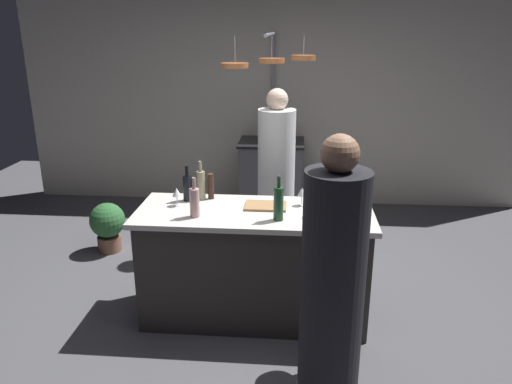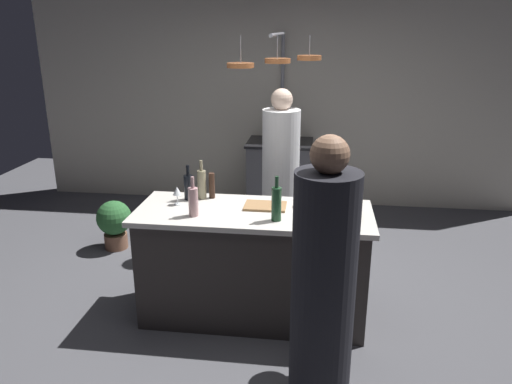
{
  "view_description": "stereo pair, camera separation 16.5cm",
  "coord_description": "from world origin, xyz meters",
  "px_view_note": "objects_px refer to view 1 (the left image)",
  "views": [
    {
      "loc": [
        0.3,
        -3.47,
        2.22
      ],
      "look_at": [
        0.0,
        0.15,
        1.0
      ],
      "focal_mm": 34.5,
      "sensor_mm": 36.0,
      "label": 1
    },
    {
      "loc": [
        0.47,
        -3.46,
        2.22
      ],
      "look_at": [
        0.0,
        0.15,
        1.0
      ],
      "focal_mm": 34.5,
      "sensor_mm": 36.0,
      "label": 2
    }
  ],
  "objects_px": {
    "wine_glass_near_right_guest": "(302,193)",
    "chef": "(276,183)",
    "guest_right": "(332,294)",
    "wine_bottle_green": "(278,203)",
    "cutting_board": "(266,206)",
    "pepper_mill": "(211,186)",
    "mixing_bowl_ceramic": "(340,200)",
    "wine_bottle_rose": "(195,202)",
    "wine_bottle_white": "(201,185)",
    "potted_plant": "(108,224)",
    "mixing_bowl_wooden": "(347,212)",
    "wine_glass_near_left_guest": "(313,188)",
    "wine_bottle_dark": "(188,188)",
    "mixing_bowl_steel": "(317,212)",
    "stove_range": "(271,176)",
    "bar_stool_right": "(329,320)",
    "wine_glass_by_chef": "(177,193)"
  },
  "relations": [
    {
      "from": "cutting_board",
      "to": "wine_glass_near_right_guest",
      "type": "height_order",
      "value": "wine_glass_near_right_guest"
    },
    {
      "from": "mixing_bowl_ceramic",
      "to": "wine_bottle_white",
      "type": "bearing_deg",
      "value": 178.84
    },
    {
      "from": "mixing_bowl_steel",
      "to": "wine_bottle_dark",
      "type": "bearing_deg",
      "value": 164.07
    },
    {
      "from": "bar_stool_right",
      "to": "cutting_board",
      "type": "xyz_separation_m",
      "value": [
        -0.47,
        0.71,
        0.53
      ]
    },
    {
      "from": "wine_bottle_rose",
      "to": "mixing_bowl_ceramic",
      "type": "bearing_deg",
      "value": 18.71
    },
    {
      "from": "wine_glass_near_right_guest",
      "to": "chef",
      "type": "bearing_deg",
      "value": 104.25
    },
    {
      "from": "wine_bottle_green",
      "to": "wine_glass_by_chef",
      "type": "xyz_separation_m",
      "value": [
        -0.8,
        0.23,
        -0.03
      ]
    },
    {
      "from": "wine_glass_near_left_guest",
      "to": "mixing_bowl_ceramic",
      "type": "xyz_separation_m",
      "value": [
        0.21,
        -0.06,
        -0.07
      ]
    },
    {
      "from": "pepper_mill",
      "to": "mixing_bowl_steel",
      "type": "relative_size",
      "value": 1.43
    },
    {
      "from": "potted_plant",
      "to": "wine_glass_near_right_guest",
      "type": "xyz_separation_m",
      "value": [
        1.97,
        -0.93,
        0.71
      ]
    },
    {
      "from": "cutting_board",
      "to": "wine_bottle_dark",
      "type": "distance_m",
      "value": 0.65
    },
    {
      "from": "wine_glass_near_left_guest",
      "to": "mixing_bowl_ceramic",
      "type": "distance_m",
      "value": 0.23
    },
    {
      "from": "cutting_board",
      "to": "pepper_mill",
      "type": "height_order",
      "value": "pepper_mill"
    },
    {
      "from": "bar_stool_right",
      "to": "potted_plant",
      "type": "bearing_deg",
      "value": 141.96
    },
    {
      "from": "wine_bottle_white",
      "to": "cutting_board",
      "type": "bearing_deg",
      "value": -14.59
    },
    {
      "from": "wine_bottle_green",
      "to": "wine_bottle_dark",
      "type": "xyz_separation_m",
      "value": [
        -0.74,
        0.36,
        -0.02
      ]
    },
    {
      "from": "stove_range",
      "to": "guest_right",
      "type": "xyz_separation_m",
      "value": [
        0.53,
        -3.45,
        0.35
      ]
    },
    {
      "from": "chef",
      "to": "wine_bottle_green",
      "type": "distance_m",
      "value": 1.29
    },
    {
      "from": "pepper_mill",
      "to": "wine_bottle_rose",
      "type": "relative_size",
      "value": 0.7
    },
    {
      "from": "wine_bottle_dark",
      "to": "wine_glass_near_left_guest",
      "type": "bearing_deg",
      "value": 4.46
    },
    {
      "from": "wine_bottle_green",
      "to": "mixing_bowl_ceramic",
      "type": "distance_m",
      "value": 0.61
    },
    {
      "from": "wine_glass_near_left_guest",
      "to": "mixing_bowl_ceramic",
      "type": "relative_size",
      "value": 0.68
    },
    {
      "from": "wine_bottle_white",
      "to": "wine_glass_near_left_guest",
      "type": "height_order",
      "value": "wine_bottle_white"
    },
    {
      "from": "wine_bottle_green",
      "to": "wine_glass_by_chef",
      "type": "distance_m",
      "value": 0.83
    },
    {
      "from": "mixing_bowl_ceramic",
      "to": "wine_glass_near_left_guest",
      "type": "bearing_deg",
      "value": 163.54
    },
    {
      "from": "wine_bottle_green",
      "to": "wine_glass_near_left_guest",
      "type": "relative_size",
      "value": 2.27
    },
    {
      "from": "potted_plant",
      "to": "mixing_bowl_wooden",
      "type": "bearing_deg",
      "value": -25.74
    },
    {
      "from": "bar_stool_right",
      "to": "wine_glass_near_right_guest",
      "type": "relative_size",
      "value": 4.66
    },
    {
      "from": "wine_bottle_rose",
      "to": "wine_glass_near_left_guest",
      "type": "bearing_deg",
      "value": 26.07
    },
    {
      "from": "potted_plant",
      "to": "wine_bottle_green",
      "type": "distance_m",
      "value": 2.31
    },
    {
      "from": "stove_range",
      "to": "wine_glass_near_left_guest",
      "type": "relative_size",
      "value": 6.1
    },
    {
      "from": "cutting_board",
      "to": "pepper_mill",
      "type": "distance_m",
      "value": 0.49
    },
    {
      "from": "pepper_mill",
      "to": "wine_glass_by_chef",
      "type": "relative_size",
      "value": 1.44
    },
    {
      "from": "mixing_bowl_ceramic",
      "to": "wine_glass_near_right_guest",
      "type": "bearing_deg",
      "value": -169.08
    },
    {
      "from": "potted_plant",
      "to": "bar_stool_right",
      "type": "bearing_deg",
      "value": -38.04
    },
    {
      "from": "guest_right",
      "to": "bar_stool_right",
      "type": "bearing_deg",
      "value": 86.13
    },
    {
      "from": "guest_right",
      "to": "wine_bottle_green",
      "type": "distance_m",
      "value": 0.93
    },
    {
      "from": "guest_right",
      "to": "cutting_board",
      "type": "relative_size",
      "value": 5.34
    },
    {
      "from": "wine_bottle_white",
      "to": "wine_bottle_dark",
      "type": "xyz_separation_m",
      "value": [
        -0.1,
        -0.04,
        -0.02
      ]
    },
    {
      "from": "wine_bottle_white",
      "to": "guest_right",
      "type": "bearing_deg",
      "value": -51.53
    },
    {
      "from": "potted_plant",
      "to": "chef",
      "type": "bearing_deg",
      "value": 0.57
    },
    {
      "from": "chef",
      "to": "wine_glass_near_left_guest",
      "type": "relative_size",
      "value": 11.59
    },
    {
      "from": "wine_glass_near_right_guest",
      "to": "mixing_bowl_wooden",
      "type": "xyz_separation_m",
      "value": [
        0.34,
        -0.19,
        -0.08
      ]
    },
    {
      "from": "wine_bottle_rose",
      "to": "mixing_bowl_steel",
      "type": "xyz_separation_m",
      "value": [
        0.89,
        0.06,
        -0.07
      ]
    },
    {
      "from": "bar_stool_right",
      "to": "wine_bottle_rose",
      "type": "distance_m",
      "value": 1.26
    },
    {
      "from": "chef",
      "to": "potted_plant",
      "type": "xyz_separation_m",
      "value": [
        -1.73,
        -0.02,
        -0.49
      ]
    },
    {
      "from": "chef",
      "to": "pepper_mill",
      "type": "height_order",
      "value": "chef"
    },
    {
      "from": "wine_glass_near_right_guest",
      "to": "mixing_bowl_ceramic",
      "type": "xyz_separation_m",
      "value": [
        0.3,
        0.06,
        -0.07
      ]
    },
    {
      "from": "cutting_board",
      "to": "bar_stool_right",
      "type": "bearing_deg",
      "value": -56.32
    },
    {
      "from": "stove_range",
      "to": "mixing_bowl_steel",
      "type": "relative_size",
      "value": 6.07
    }
  ]
}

